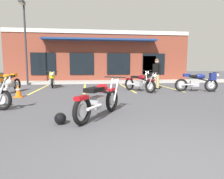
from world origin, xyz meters
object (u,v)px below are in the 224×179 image
Objects in this scene: motorcycle_green_cafe_racer at (151,79)px; helmet_on_pavement at (60,118)px; traffic_cone at (18,91)px; parking_lot_lamp_post at (25,33)px; motorcycle_orange_scrambler at (199,81)px; motorcycle_foreground_classic at (100,99)px; person_in_shorts_foreground at (157,72)px; motorcycle_red_sportbike at (140,82)px; motorcycle_black_cruiser at (52,78)px; motorcycle_blue_standard at (8,82)px.

motorcycle_green_cafe_racer reaches higher than helmet_on_pavement.
parking_lot_lamp_post is (-1.19, 5.33, 3.18)m from traffic_cone.
motorcycle_foreground_classic is at bearing -140.49° from motorcycle_orange_scrambler.
motorcycle_orange_scrambler is 2.20m from person_in_shorts_foreground.
motorcycle_red_sportbike is 0.89× the size of motorcycle_green_cafe_racer.
motorcycle_red_sportbike is 0.90× the size of motorcycle_orange_scrambler.
motorcycle_foreground_classic reaches higher than traffic_cone.
motorcycle_black_cruiser is at bearing -39.64° from parking_lot_lamp_post.
person_in_shorts_foreground is at bearing 4.97° from motorcycle_blue_standard.
motorcycle_black_cruiser and motorcycle_green_cafe_racer have the same top height.
motorcycle_green_cafe_racer is 0.39× the size of parking_lot_lamp_post.
person_in_shorts_foreground is 0.31× the size of parking_lot_lamp_post.
motorcycle_foreground_classic is at bearing -51.00° from motorcycle_blue_standard.
motorcycle_orange_scrambler is at bearing -38.73° from person_in_shorts_foreground.
motorcycle_blue_standard is at bearing 123.66° from traffic_cone.
person_in_shorts_foreground is 8.85m from parking_lot_lamp_post.
motorcycle_red_sportbike and motorcycle_green_cafe_racer have the same top height.
motorcycle_black_cruiser reaches higher than traffic_cone.
motorcycle_foreground_classic is at bearing 28.26° from helmet_on_pavement.
motorcycle_foreground_classic is 0.88× the size of motorcycle_black_cruiser.
parking_lot_lamp_post is (-0.26, 3.94, 2.91)m from motorcycle_blue_standard.
motorcycle_green_cafe_racer is 1.26× the size of person_in_shorts_foreground.
motorcycle_blue_standard is at bearing -162.39° from motorcycle_green_cafe_racer.
motorcycle_foreground_classic is at bearing -121.97° from person_in_shorts_foreground.
motorcycle_black_cruiser is 0.39× the size of parking_lot_lamp_post.
traffic_cone is (-8.32, -0.70, -0.27)m from motorcycle_orange_scrambler.
motorcycle_blue_standard is at bearing 177.44° from motorcycle_red_sportbike.
motorcycle_orange_scrambler reaches higher than helmet_on_pavement.
motorcycle_red_sportbike is 5.54m from traffic_cone.
motorcycle_blue_standard is (-1.62, -2.38, 0.00)m from motorcycle_black_cruiser.
person_in_shorts_foreground reaches higher than motorcycle_black_cruiser.
motorcycle_orange_scrambler is (2.90, -0.41, 0.07)m from motorcycle_red_sportbike.
helmet_on_pavement is (-3.20, -5.19, -0.33)m from motorcycle_red_sportbike.
parking_lot_lamp_post is (-3.41, 9.41, 3.31)m from helmet_on_pavement.
person_in_shorts_foreground reaches higher than traffic_cone.
motorcycle_black_cruiser is 3.84m from traffic_cone.
motorcycle_red_sportbike is 6.11m from helmet_on_pavement.
motorcycle_red_sportbike reaches higher than traffic_cone.
parking_lot_lamp_post is at bearing 140.36° from motorcycle_black_cruiser.
parking_lot_lamp_post reaches higher than motorcycle_foreground_classic.
motorcycle_green_cafe_racer is 8.11× the size of helmet_on_pavement.
motorcycle_red_sportbike is 0.89× the size of motorcycle_blue_standard.
person_in_shorts_foreground is 6.44× the size of helmet_on_pavement.
traffic_cone is (-3.11, 3.60, -0.20)m from motorcycle_foreground_classic.
motorcycle_red_sportbike is at bearing 58.32° from helmet_on_pavement.
parking_lot_lamp_post reaches higher than traffic_cone.
person_in_shorts_foreground is (1.22, 0.94, 0.49)m from motorcycle_red_sportbike.
motorcycle_orange_scrambler is at bearing 39.51° from motorcycle_foreground_classic.
motorcycle_blue_standard and motorcycle_green_cafe_racer have the same top height.
motorcycle_green_cafe_racer is at bearing 17.61° from motorcycle_blue_standard.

